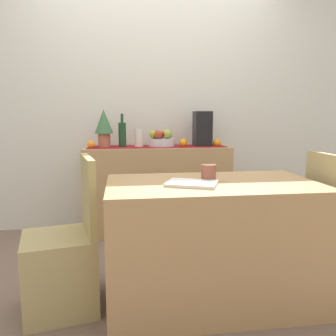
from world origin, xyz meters
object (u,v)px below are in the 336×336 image
fruit_bowl (161,142)px  open_book (192,183)px  chair_near_window (62,266)px  ceramic_vase (139,138)px  dining_table (211,241)px  coffee_maker (202,129)px  potted_plant (104,125)px  wine_bottle (122,134)px  sideboard_console (157,190)px  coffee_cup (209,173)px

fruit_bowl → open_book: (0.01, -1.37, -0.13)m
chair_near_window → ceramic_vase: bearing=68.1°
dining_table → coffee_maker: bearing=79.2°
ceramic_vase → chair_near_window: (-0.52, -1.30, -0.66)m
potted_plant → open_book: bearing=-68.2°
fruit_bowl → open_book: size_ratio=0.92×
chair_near_window → dining_table: bearing=-0.2°
fruit_bowl → coffee_maker: size_ratio=0.77×
wine_bottle → fruit_bowl: bearing=-0.0°
sideboard_console → potted_plant: potted_plant is taller
sideboard_console → coffee_maker: bearing=0.0°
coffee_cup → chair_near_window: bearing=-178.6°
potted_plant → chair_near_window: (-0.20, -1.30, -0.78)m
wine_bottle → ceramic_vase: bearing=-0.0°
fruit_bowl → wine_bottle: 0.38m
sideboard_console → potted_plant: bearing=180.0°
wine_bottle → potted_plant: 0.19m
fruit_bowl → potted_plant: 0.56m
coffee_cup → chair_near_window: (-0.87, -0.02, -0.53)m
sideboard_console → chair_near_window: size_ratio=1.54×
ceramic_vase → open_book: (0.23, -1.37, -0.17)m
wine_bottle → coffee_maker: 0.77m
sideboard_console → dining_table: sideboard_console is taller
open_book → fruit_bowl: bearing=113.2°
dining_table → open_book: size_ratio=4.46×
fruit_bowl → open_book: fruit_bowl is taller
coffee_cup → coffee_maker: bearing=78.2°
sideboard_console → ceramic_vase: size_ratio=8.10×
sideboard_console → coffee_maker: 0.73m
wine_bottle → coffee_cup: bearing=-68.6°
sideboard_console → wine_bottle: bearing=180.0°
fruit_bowl → chair_near_window: fruit_bowl is taller
sideboard_console → chair_near_window: chair_near_window is taller
coffee_maker → chair_near_window: size_ratio=0.37×
fruit_bowl → coffee_cup: (0.13, -1.28, -0.09)m
sideboard_console → dining_table: (0.19, -1.31, -0.05)m
dining_table → coffee_cup: coffee_cup is taller
wine_bottle → dining_table: 1.52m
dining_table → open_book: open_book is taller
dining_table → potted_plant: bearing=117.9°
fruit_bowl → coffee_cup: bearing=-84.1°
potted_plant → dining_table: potted_plant is taller
potted_plant → coffee_cup: size_ratio=3.43×
chair_near_window → sideboard_console: bearing=61.9°
wine_bottle → chair_near_window: wine_bottle is taller
coffee_maker → potted_plant: potted_plant is taller
coffee_maker → open_book: 1.45m
potted_plant → coffee_maker: bearing=0.0°
dining_table → ceramic_vase: bearing=105.6°
coffee_maker → dining_table: 1.47m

